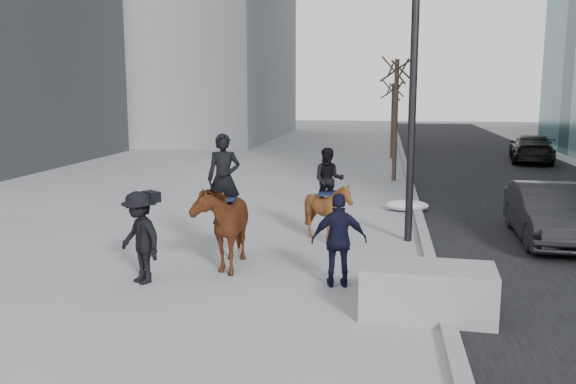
% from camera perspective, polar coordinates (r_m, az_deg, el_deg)
% --- Properties ---
extents(ground, '(120.00, 120.00, 0.00)m').
position_cam_1_polar(ground, '(11.96, -0.90, -8.06)').
color(ground, gray).
rests_on(ground, ground).
extents(road, '(8.00, 90.00, 0.01)m').
position_cam_1_polar(road, '(22.12, 21.98, -0.52)').
color(road, black).
rests_on(road, ground).
extents(curb, '(0.25, 90.00, 0.12)m').
position_cam_1_polar(curb, '(21.55, 11.59, -0.11)').
color(curb, gray).
rests_on(curb, ground).
extents(planter, '(2.18, 1.19, 0.84)m').
position_cam_1_polar(planter, '(10.17, 12.90, -9.04)').
color(planter, gray).
rests_on(planter, ground).
extents(car_near, '(1.57, 4.20, 1.37)m').
position_cam_1_polar(car_near, '(15.92, 23.19, -1.83)').
color(car_near, black).
rests_on(car_near, ground).
extents(car_far, '(2.72, 5.12, 1.41)m').
position_cam_1_polar(car_far, '(32.82, 21.82, 3.83)').
color(car_far, black).
rests_on(car_far, ground).
extents(tree_near, '(1.20, 1.20, 5.31)m').
position_cam_1_polar(tree_near, '(24.63, 10.04, 7.21)').
color(tree_near, '#382921').
rests_on(tree_near, ground).
extents(tree_far, '(1.20, 1.20, 4.35)m').
position_cam_1_polar(tree_far, '(32.64, 9.77, 6.93)').
color(tree_far, '#392C22').
rests_on(tree_far, ground).
extents(mounted_left, '(1.18, 2.21, 2.74)m').
position_cam_1_polar(mounted_left, '(12.61, -6.12, -2.39)').
color(mounted_left, '#4F240F').
rests_on(mounted_left, ground).
extents(mounted_right, '(1.27, 1.41, 2.25)m').
position_cam_1_polar(mounted_right, '(14.59, 3.76, -1.18)').
color(mounted_right, '#4A290E').
rests_on(mounted_right, ground).
extents(feeder, '(1.08, 0.93, 1.75)m').
position_cam_1_polar(feeder, '(11.30, 4.81, -4.52)').
color(feeder, black).
rests_on(feeder, ground).
extents(camera_crew, '(1.30, 1.19, 1.75)m').
position_cam_1_polar(camera_crew, '(11.80, -13.68, -4.12)').
color(camera_crew, black).
rests_on(camera_crew, ground).
extents(lamppost, '(0.25, 2.98, 9.09)m').
position_cam_1_polar(lamppost, '(15.00, 11.75, 14.64)').
color(lamppost, black).
rests_on(lamppost, ground).
extents(snow_piles, '(1.44, 9.23, 0.36)m').
position_cam_1_polar(snow_piles, '(13.97, 11.76, -4.92)').
color(snow_piles, silver).
rests_on(snow_piles, ground).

